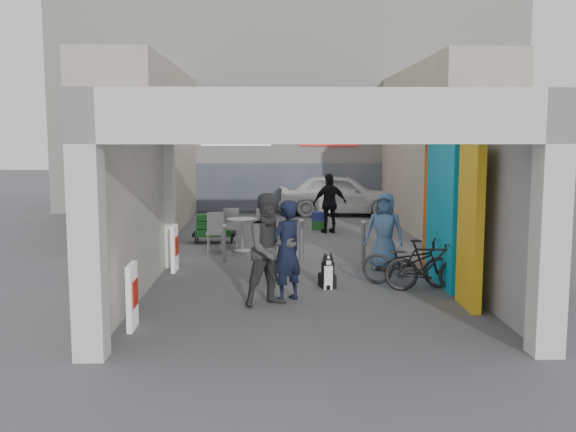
{
  "coord_description": "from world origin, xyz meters",
  "views": [
    {
      "loc": [
        -0.62,
        -12.19,
        2.89
      ],
      "look_at": [
        -0.31,
        1.0,
        1.26
      ],
      "focal_mm": 40.0,
      "sensor_mm": 36.0,
      "label": 1
    }
  ],
  "objects_px": {
    "bicycle_front": "(408,262)",
    "cafe_set": "(238,235)",
    "white_van": "(341,194)",
    "border_collie": "(328,274)",
    "bicycle_rear": "(429,265)",
    "produce_stand": "(214,232)",
    "man_with_dog": "(286,251)",
    "man_elderly": "(384,231)",
    "man_back_turned": "(271,250)",
    "man_crates": "(330,203)"
  },
  "relations": [
    {
      "from": "man_back_turned",
      "to": "white_van",
      "type": "height_order",
      "value": "man_back_turned"
    },
    {
      "from": "man_crates",
      "to": "bicycle_rear",
      "type": "distance_m",
      "value": 7.53
    },
    {
      "from": "cafe_set",
      "to": "border_collie",
      "type": "relative_size",
      "value": 2.34
    },
    {
      "from": "man_elderly",
      "to": "bicycle_front",
      "type": "relative_size",
      "value": 0.95
    },
    {
      "from": "border_collie",
      "to": "man_crates",
      "type": "relative_size",
      "value": 0.39
    },
    {
      "from": "bicycle_front",
      "to": "bicycle_rear",
      "type": "xyz_separation_m",
      "value": [
        0.29,
        -0.45,
        0.02
      ]
    },
    {
      "from": "man_back_turned",
      "to": "cafe_set",
      "type": "bearing_deg",
      "value": 73.07
    },
    {
      "from": "produce_stand",
      "to": "white_van",
      "type": "bearing_deg",
      "value": 78.07
    },
    {
      "from": "man_crates",
      "to": "bicycle_front",
      "type": "relative_size",
      "value": 1.0
    },
    {
      "from": "produce_stand",
      "to": "man_elderly",
      "type": "height_order",
      "value": "man_elderly"
    },
    {
      "from": "bicycle_front",
      "to": "white_van",
      "type": "xyz_separation_m",
      "value": [
        -0.1,
        11.41,
        0.3
      ]
    },
    {
      "from": "man_crates",
      "to": "bicycle_front",
      "type": "xyz_separation_m",
      "value": [
        0.92,
        -6.97,
        -0.43
      ]
    },
    {
      "from": "produce_stand",
      "to": "bicycle_front",
      "type": "relative_size",
      "value": 0.65
    },
    {
      "from": "man_back_turned",
      "to": "bicycle_front",
      "type": "xyz_separation_m",
      "value": [
        2.67,
        1.38,
        -0.5
      ]
    },
    {
      "from": "produce_stand",
      "to": "man_elderly",
      "type": "xyz_separation_m",
      "value": [
        4.04,
        -3.69,
        0.55
      ]
    },
    {
      "from": "border_collie",
      "to": "man_back_turned",
      "type": "height_order",
      "value": "man_back_turned"
    },
    {
      "from": "man_crates",
      "to": "cafe_set",
      "type": "bearing_deg",
      "value": 30.23
    },
    {
      "from": "border_collie",
      "to": "bicycle_rear",
      "type": "height_order",
      "value": "bicycle_rear"
    },
    {
      "from": "man_elderly",
      "to": "bicycle_front",
      "type": "xyz_separation_m",
      "value": [
        0.2,
        -1.56,
        -0.38
      ]
    },
    {
      "from": "cafe_set",
      "to": "border_collie",
      "type": "bearing_deg",
      "value": -66.03
    },
    {
      "from": "man_elderly",
      "to": "white_van",
      "type": "relative_size",
      "value": 0.37
    },
    {
      "from": "produce_stand",
      "to": "man_with_dog",
      "type": "distance_m",
      "value": 6.62
    },
    {
      "from": "man_elderly",
      "to": "man_crates",
      "type": "distance_m",
      "value": 5.46
    },
    {
      "from": "man_back_turned",
      "to": "man_crates",
      "type": "xyz_separation_m",
      "value": [
        1.75,
        8.35,
        -0.07
      ]
    },
    {
      "from": "cafe_set",
      "to": "bicycle_rear",
      "type": "bearing_deg",
      "value": -50.62
    },
    {
      "from": "man_back_turned",
      "to": "border_collie",
      "type": "bearing_deg",
      "value": 22.01
    },
    {
      "from": "bicycle_front",
      "to": "man_back_turned",
      "type": "bearing_deg",
      "value": 136.25
    },
    {
      "from": "cafe_set",
      "to": "white_van",
      "type": "height_order",
      "value": "white_van"
    },
    {
      "from": "border_collie",
      "to": "man_crates",
      "type": "bearing_deg",
      "value": 70.62
    },
    {
      "from": "man_back_turned",
      "to": "bicycle_front",
      "type": "bearing_deg",
      "value": 1.58
    },
    {
      "from": "man_back_turned",
      "to": "white_van",
      "type": "bearing_deg",
      "value": 52.81
    },
    {
      "from": "cafe_set",
      "to": "man_elderly",
      "type": "relative_size",
      "value": 0.97
    },
    {
      "from": "bicycle_front",
      "to": "cafe_set",
      "type": "bearing_deg",
      "value": 58.87
    },
    {
      "from": "produce_stand",
      "to": "man_crates",
      "type": "height_order",
      "value": "man_crates"
    },
    {
      "from": "man_with_dog",
      "to": "bicycle_front",
      "type": "height_order",
      "value": "man_with_dog"
    },
    {
      "from": "produce_stand",
      "to": "man_back_turned",
      "type": "height_order",
      "value": "man_back_turned"
    },
    {
      "from": "border_collie",
      "to": "man_with_dog",
      "type": "relative_size",
      "value": 0.39
    },
    {
      "from": "border_collie",
      "to": "man_back_turned",
      "type": "distance_m",
      "value": 1.75
    },
    {
      "from": "man_crates",
      "to": "border_collie",
      "type": "bearing_deg",
      "value": 68.61
    },
    {
      "from": "man_elderly",
      "to": "bicycle_front",
      "type": "distance_m",
      "value": 1.62
    },
    {
      "from": "produce_stand",
      "to": "man_crates",
      "type": "distance_m",
      "value": 3.79
    },
    {
      "from": "produce_stand",
      "to": "bicycle_front",
      "type": "distance_m",
      "value": 6.75
    },
    {
      "from": "white_van",
      "to": "border_collie",
      "type": "bearing_deg",
      "value": -179.57
    },
    {
      "from": "man_back_turned",
      "to": "bicycle_rear",
      "type": "relative_size",
      "value": 1.18
    },
    {
      "from": "produce_stand",
      "to": "white_van",
      "type": "height_order",
      "value": "white_van"
    },
    {
      "from": "bicycle_rear",
      "to": "man_with_dog",
      "type": "bearing_deg",
      "value": 106.45
    },
    {
      "from": "man_elderly",
      "to": "bicycle_front",
      "type": "height_order",
      "value": "man_elderly"
    },
    {
      "from": "cafe_set",
      "to": "produce_stand",
      "type": "distance_m",
      "value": 1.25
    },
    {
      "from": "man_with_dog",
      "to": "white_van",
      "type": "height_order",
      "value": "man_with_dog"
    },
    {
      "from": "produce_stand",
      "to": "man_with_dog",
      "type": "relative_size",
      "value": 0.65
    }
  ]
}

